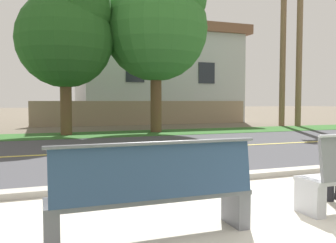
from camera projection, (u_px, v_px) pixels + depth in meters
ground_plane at (124, 145)px, 11.39m from camera, size 140.00×140.00×0.00m
sidewalk_pavement at (268, 217)px, 4.26m from camera, size 44.00×3.60×0.01m
curb_edge at (199, 179)px, 6.09m from camera, size 44.00×0.30×0.11m
street_asphalt at (136, 151)px, 9.99m from camera, size 52.00×8.00×0.01m
road_centre_line at (136, 150)px, 9.99m from camera, size 48.00×0.14×0.01m
far_verge_grass at (104, 134)px, 14.86m from camera, size 48.00×2.80×0.02m
bench_left at (154, 194)px, 3.56m from camera, size 2.09×0.48×1.01m
shade_tree_far_left at (68, 32)px, 14.31m from camera, size 3.87×3.87×6.39m
shade_tree_left at (160, 21)px, 15.63m from camera, size 4.56×4.56×7.52m
garden_wall at (146, 113)px, 21.05m from camera, size 13.00×0.36×1.40m
house_across_street at (156, 75)px, 24.46m from camera, size 11.05×6.91×6.32m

